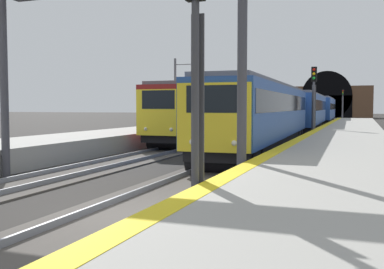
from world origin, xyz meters
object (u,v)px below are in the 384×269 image
(train_main_approaching, at_px, (305,110))
(catenary_mast_far, at_px, (176,94))
(overhead_signal_gantry, at_px, (110,17))
(train_adjacent_platform, at_px, (250,109))
(railway_signal_near, at_px, (196,61))
(railway_signal_far, at_px, (343,102))
(railway_signal_mid, at_px, (314,97))

(train_main_approaching, relative_size, catenary_mast_far, 8.42)
(overhead_signal_gantry, distance_m, catenary_mast_far, 29.35)
(overhead_signal_gantry, bearing_deg, train_adjacent_platform, 4.70)
(railway_signal_near, relative_size, railway_signal_far, 1.03)
(overhead_signal_gantry, bearing_deg, railway_signal_far, -3.39)
(railway_signal_near, distance_m, railway_signal_mid, 24.51)
(railway_signal_near, relative_size, railway_signal_mid, 1.07)
(train_main_approaching, height_order, catenary_mast_far, catenary_mast_far)
(railway_signal_mid, xyz_separation_m, overhead_signal_gantry, (-20.54, 4.32, 2.12))
(railway_signal_near, distance_m, overhead_signal_gantry, 6.17)
(railway_signal_mid, bearing_deg, train_main_approaching, -170.66)
(railway_signal_mid, relative_size, overhead_signal_gantry, 0.60)
(train_main_approaching, bearing_deg, train_adjacent_platform, -70.07)
(railway_signal_near, bearing_deg, train_adjacent_platform, -168.69)
(railway_signal_near, distance_m, catenary_mast_far, 34.56)
(railway_signal_mid, xyz_separation_m, railway_signal_far, (52.45, -0.00, 0.13))
(railway_signal_near, relative_size, catenary_mast_far, 0.80)
(railway_signal_near, distance_m, railway_signal_far, 76.95)
(railway_signal_mid, distance_m, railway_signal_far, 52.45)
(railway_signal_mid, bearing_deg, catenary_mast_far, -118.16)
(railway_signal_near, bearing_deg, catenary_mast_far, -156.87)
(overhead_signal_gantry, bearing_deg, catenary_mast_far, 18.41)
(railway_signal_mid, bearing_deg, overhead_signal_gantry, -11.87)
(train_adjacent_platform, bearing_deg, train_main_approaching, 112.12)
(railway_signal_far, relative_size, catenary_mast_far, 0.78)
(railway_signal_far, bearing_deg, train_main_approaching, -2.59)
(railway_signal_far, distance_m, overhead_signal_gantry, 73.14)
(railway_signal_mid, xyz_separation_m, catenary_mast_far, (7.27, 13.58, 0.46))
(train_adjacent_platform, bearing_deg, overhead_signal_gantry, 5.56)
(train_main_approaching, bearing_deg, catenary_mast_far, -72.32)
(railway_signal_near, relative_size, overhead_signal_gantry, 0.64)
(catenary_mast_far, bearing_deg, train_adjacent_platform, -72.66)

